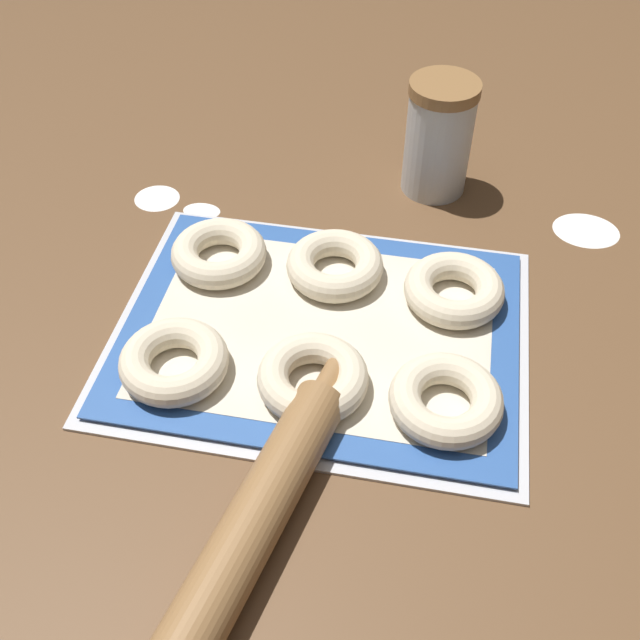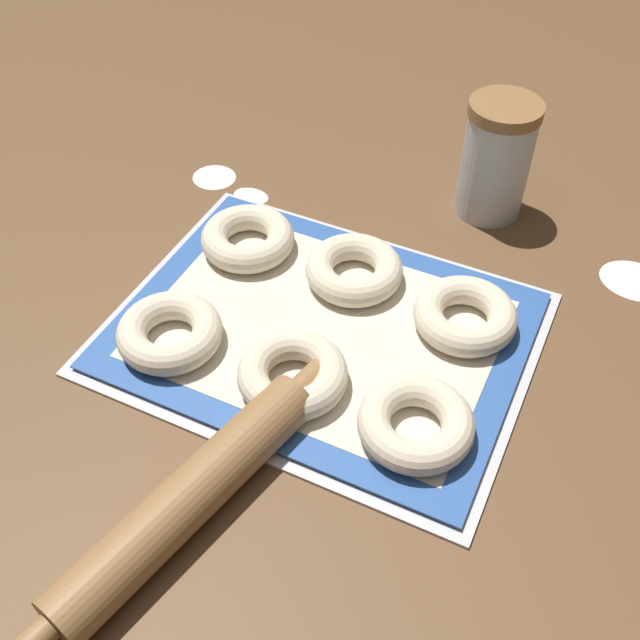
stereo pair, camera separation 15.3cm
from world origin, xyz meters
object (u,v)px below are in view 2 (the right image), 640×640
(baking_tray, at_px, (320,334))
(bagel_front_left, at_px, (170,332))
(bagel_front_center, at_px, (293,374))
(flour_canister, at_px, (496,159))
(bagel_back_left, at_px, (248,238))
(bagel_back_center, at_px, (354,270))
(bagel_front_right, at_px, (416,423))
(bagel_back_right, at_px, (465,316))
(rolling_pin, at_px, (186,497))

(baking_tray, bearing_deg, bagel_front_left, -147.81)
(bagel_front_center, bearing_deg, flour_canister, 76.72)
(bagel_back_left, bearing_deg, bagel_back_center, 1.92)
(bagel_front_right, relative_size, bagel_back_center, 1.00)
(bagel_front_left, bearing_deg, bagel_back_right, 30.19)
(bagel_front_right, distance_m, flour_canister, 0.41)
(bagel_front_center, relative_size, bagel_back_center, 1.00)
(bagel_back_right, bearing_deg, flour_canister, 100.26)
(baking_tray, xyz_separation_m, bagel_front_right, (0.15, -0.09, 0.02))
(bagel_front_center, distance_m, bagel_front_right, 0.14)
(bagel_front_right, relative_size, rolling_pin, 0.30)
(bagel_back_left, bearing_deg, bagel_front_center, -48.60)
(bagel_back_center, xyz_separation_m, flour_canister, (0.10, 0.22, 0.05))
(bagel_front_right, bearing_deg, bagel_front_left, -179.48)
(bagel_front_right, relative_size, bagel_back_right, 1.00)
(bagel_front_right, xyz_separation_m, bagel_back_left, (-0.29, 0.18, 0.00))
(bagel_front_left, relative_size, bagel_back_left, 1.00)
(bagel_front_center, xyz_separation_m, rolling_pin, (-0.02, -0.17, -0.00))
(rolling_pin, bearing_deg, baking_tray, 86.77)
(baking_tray, bearing_deg, bagel_back_right, 28.16)
(baking_tray, xyz_separation_m, bagel_front_center, (0.01, -0.08, 0.02))
(bagel_front_left, xyz_separation_m, flour_canister, (0.25, 0.41, 0.05))
(bagel_back_left, bearing_deg, bagel_back_right, -2.21)
(bagel_back_center, bearing_deg, rolling_pin, -92.44)
(bagel_front_center, height_order, flour_canister, flour_canister)
(baking_tray, xyz_separation_m, bagel_back_center, (0.00, 0.09, 0.02))
(baking_tray, distance_m, bagel_front_center, 0.09)
(bagel_front_left, height_order, rolling_pin, rolling_pin)
(bagel_back_left, bearing_deg, flour_canister, 42.49)
(baking_tray, relative_size, bagel_front_left, 4.00)
(bagel_front_left, relative_size, bagel_front_right, 1.00)
(bagel_front_center, bearing_deg, bagel_front_right, -1.22)
(bagel_front_center, bearing_deg, rolling_pin, -97.54)
(baking_tray, height_order, bagel_back_left, bagel_back_left)
(baking_tray, distance_m, bagel_back_right, 0.17)
(baking_tray, height_order, bagel_front_right, bagel_front_right)
(bagel_back_center, xyz_separation_m, bagel_back_right, (0.15, -0.02, 0.00))
(bagel_back_center, distance_m, rolling_pin, 0.35)
(bagel_front_right, height_order, bagel_back_left, same)
(baking_tray, bearing_deg, bagel_front_center, -84.34)
(bagel_back_right, height_order, flour_canister, flour_canister)
(bagel_back_left, height_order, bagel_back_center, same)
(flour_canister, bearing_deg, bagel_front_right, -83.57)
(baking_tray, height_order, flour_canister, flour_canister)
(baking_tray, distance_m, bagel_front_left, 0.17)
(baking_tray, xyz_separation_m, bagel_back_right, (0.15, 0.08, 0.02))
(bagel_front_left, height_order, flour_canister, flour_canister)
(bagel_front_left, distance_m, bagel_back_right, 0.34)
(baking_tray, xyz_separation_m, bagel_front_left, (-0.14, -0.09, 0.02))
(bagel_front_right, bearing_deg, flour_canister, 96.43)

